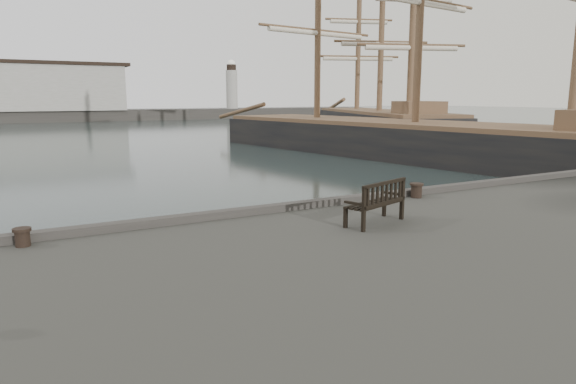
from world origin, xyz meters
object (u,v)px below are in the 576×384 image
bollard_right (416,190)px  tall_ship_far (378,129)px  bench (376,210)px  bollard_left (22,237)px  tall_ship_main (414,148)px

bollard_right → tall_ship_far: 44.05m
bench → bollard_left: 7.36m
bench → tall_ship_far: (29.85, 36.78, -1.00)m
tall_ship_main → tall_ship_far: (10.62, 17.27, 0.12)m
bollard_left → tall_ship_far: 50.84m
bollard_right → tall_ship_far: size_ratio=0.01×
bollard_left → tall_ship_main: tall_ship_main is taller
bollard_left → bench: bearing=-14.8°
tall_ship_main → tall_ship_far: tall_ship_main is taller
tall_ship_main → bollard_left: bearing=-155.2°
bench → bollard_left: size_ratio=4.90×
bollard_left → tall_ship_main: 31.71m
bollard_right → tall_ship_main: bearing=47.3°
tall_ship_far → bollard_right: bearing=-107.6°
bench → tall_ship_main: size_ratio=0.04×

